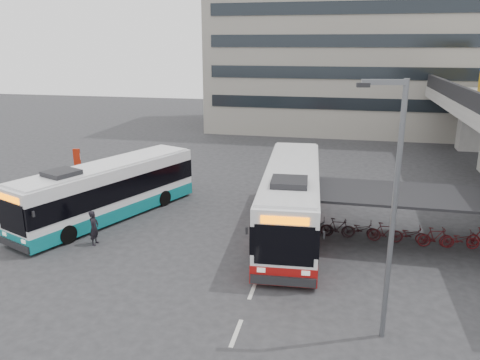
% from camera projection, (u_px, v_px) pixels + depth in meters
% --- Properties ---
extents(ground, '(120.00, 120.00, 0.00)m').
position_uv_depth(ground, '(213.00, 252.00, 21.86)').
color(ground, '#28282B').
rests_on(ground, ground).
extents(bike_shelter, '(10.00, 4.00, 2.54)m').
position_uv_depth(bike_shelter, '(398.00, 217.00, 22.55)').
color(bike_shelter, '#595B60').
rests_on(bike_shelter, ground).
extents(office_block, '(30.00, 15.00, 25.00)m').
position_uv_depth(office_block, '(354.00, 13.00, 50.83)').
color(office_block, gray).
rests_on(office_block, ground).
extents(road_markings, '(0.15, 7.60, 0.01)m').
position_uv_depth(road_markings, '(253.00, 289.00, 18.53)').
color(road_markings, beige).
rests_on(road_markings, ground).
extents(bus_main, '(3.52, 12.58, 3.67)m').
position_uv_depth(bus_main, '(291.00, 200.00, 23.85)').
color(bus_main, white).
rests_on(bus_main, ground).
extents(bus_teal, '(6.49, 11.32, 3.32)m').
position_uv_depth(bus_teal, '(108.00, 191.00, 25.79)').
color(bus_teal, white).
rests_on(bus_teal, ground).
extents(pedestrian, '(0.45, 0.65, 1.71)m').
position_uv_depth(pedestrian, '(94.00, 228.00, 22.46)').
color(pedestrian, black).
rests_on(pedestrian, ground).
extents(lamp_post, '(1.48, 0.41, 8.42)m').
position_uv_depth(lamp_post, '(391.00, 200.00, 14.23)').
color(lamp_post, '#595B60').
rests_on(lamp_post, ground).
extents(sign_totem_north, '(0.50, 0.24, 2.30)m').
position_uv_depth(sign_totem_north, '(78.00, 164.00, 32.88)').
color(sign_totem_north, '#B0210A').
rests_on(sign_totem_north, ground).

